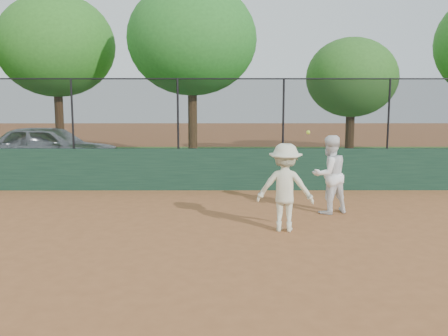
{
  "coord_description": "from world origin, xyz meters",
  "views": [
    {
      "loc": [
        0.77,
        -8.23,
        2.74
      ],
      "look_at": [
        0.8,
        2.2,
        1.2
      ],
      "focal_mm": 40.0,
      "sensor_mm": 36.0,
      "label": 1
    }
  ],
  "objects_px": {
    "player_second": "(329,175)",
    "tree_3": "(352,78)",
    "parked_car": "(50,148)",
    "player_main": "(285,187)",
    "tree_2": "(192,39)",
    "tree_1": "(56,46)"
  },
  "relations": [
    {
      "from": "player_second",
      "to": "tree_3",
      "type": "distance_m",
      "value": 9.94
    },
    {
      "from": "parked_car",
      "to": "player_main",
      "type": "distance_m",
      "value": 11.09
    },
    {
      "from": "player_second",
      "to": "player_main",
      "type": "relative_size",
      "value": 0.88
    },
    {
      "from": "parked_car",
      "to": "tree_2",
      "type": "height_order",
      "value": "tree_2"
    },
    {
      "from": "tree_2",
      "to": "tree_3",
      "type": "relative_size",
      "value": 1.38
    },
    {
      "from": "parked_car",
      "to": "tree_3",
      "type": "height_order",
      "value": "tree_3"
    },
    {
      "from": "player_second",
      "to": "tree_1",
      "type": "xyz_separation_m",
      "value": [
        -9.4,
        9.89,
        3.83
      ]
    },
    {
      "from": "tree_3",
      "to": "parked_car",
      "type": "bearing_deg",
      "value": -167.37
    },
    {
      "from": "parked_car",
      "to": "tree_3",
      "type": "bearing_deg",
      "value": -73.33
    },
    {
      "from": "player_second",
      "to": "parked_car",
      "type": "bearing_deg",
      "value": -62.12
    },
    {
      "from": "player_main",
      "to": "parked_car",
      "type": "bearing_deg",
      "value": 132.73
    },
    {
      "from": "tree_2",
      "to": "tree_3",
      "type": "xyz_separation_m",
      "value": [
        6.42,
        1.12,
        -1.4
      ]
    },
    {
      "from": "tree_1",
      "to": "tree_2",
      "type": "relative_size",
      "value": 0.99
    },
    {
      "from": "tree_2",
      "to": "tree_3",
      "type": "bearing_deg",
      "value": 9.92
    },
    {
      "from": "player_main",
      "to": "tree_3",
      "type": "relative_size",
      "value": 0.41
    },
    {
      "from": "player_second",
      "to": "tree_1",
      "type": "bearing_deg",
      "value": -71.37
    },
    {
      "from": "player_main",
      "to": "tree_1",
      "type": "distance_m",
      "value": 14.56
    },
    {
      "from": "player_second",
      "to": "tree_2",
      "type": "height_order",
      "value": "tree_2"
    },
    {
      "from": "tree_2",
      "to": "player_main",
      "type": "bearing_deg",
      "value": -75.84
    },
    {
      "from": "player_main",
      "to": "tree_2",
      "type": "height_order",
      "value": "tree_2"
    },
    {
      "from": "parked_car",
      "to": "tree_1",
      "type": "distance_m",
      "value": 5.13
    },
    {
      "from": "tree_2",
      "to": "parked_car",
      "type": "bearing_deg",
      "value": -164.05
    }
  ]
}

